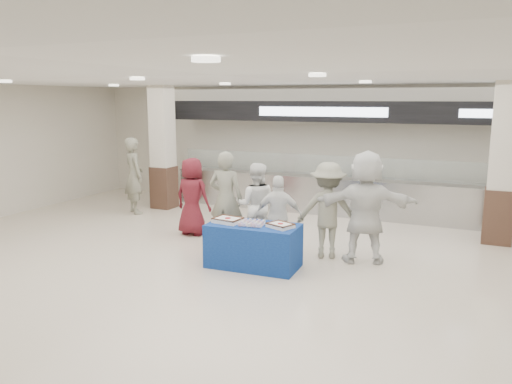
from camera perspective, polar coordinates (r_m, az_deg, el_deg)
The scene contains 15 objects.
ground at distance 8.08m, azimuth -3.85°, elevation -10.10°, with size 14.00×14.00×0.00m, color beige.
serving_line at distance 12.69m, azimuth 7.71°, elevation 2.82°, with size 8.70×0.85×2.80m.
column_left at distance 13.31m, azimuth -10.60°, elevation 4.71°, with size 0.55×0.55×3.20m.
column_right at distance 10.94m, azimuth 26.32°, elevation 2.54°, with size 0.55×0.55×3.20m.
display_table at distance 8.60m, azimuth -0.30°, elevation -6.15°, with size 1.55×0.78×0.75m, color navy.
sheet_cake_left at distance 8.65m, azimuth -3.24°, elevation -3.17°, with size 0.50×0.41×0.10m.
sheet_cake_right at distance 8.30m, azimuth 2.81°, elevation -3.78°, with size 0.49×0.44×0.09m.
cupcake_tray at distance 8.45m, azimuth -0.46°, elevation -3.59°, with size 0.44×0.35×0.07m.
civilian_maroon at distance 10.61m, azimuth -7.29°, elevation -0.52°, with size 0.81×0.52×1.65m, color maroon.
soldier_a at distance 9.75m, azimuth -3.45°, elevation -0.78°, with size 0.68×0.45×1.87m, color slate.
chef_tall at distance 9.73m, azimuth -0.01°, elevation -1.46°, with size 0.80×0.62×1.64m, color white.
chef_short at distance 9.14m, azimuth 2.61°, elevation -2.74°, with size 0.88×0.36×1.49m, color white.
soldier_b at distance 9.10m, azimuth 8.20°, elevation -2.08°, with size 1.13×0.65×1.75m, color slate.
civilian_white at distance 8.91m, azimuth 12.39°, elevation -1.68°, with size 1.85×0.59×2.00m, color white.
soldier_bg at distance 12.88m, azimuth -13.76°, elevation 1.82°, with size 0.70×0.46×1.92m, color slate.
Camera 1 is at (3.61, -6.65, 2.85)m, focal length 35.00 mm.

